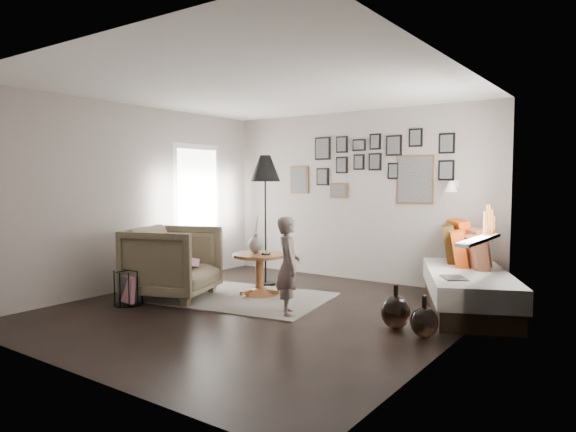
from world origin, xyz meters
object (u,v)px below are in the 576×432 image
Objects in this scene: pedestal_table at (259,276)px; demijohn_large at (396,312)px; floor_lamp at (265,173)px; armchair at (173,262)px; vase at (256,242)px; child at (288,266)px; daybed at (471,282)px; magazine_basket at (128,288)px; demijohn_small at (424,322)px.

pedestal_table reaches higher than demijohn_large.
armchair is at bearing -109.23° from floor_lamp.
vase is 0.45× the size of child.
daybed is at bearing 5.59° from floor_lamp.
floor_lamp reaches higher than magazine_basket.
vase is at bearing 167.87° from demijohn_small.
demijohn_large is at bearing 161.08° from demijohn_small.
magazine_basket is at bearing -126.72° from pedestal_table.
vase reaches higher than demijohn_large.
armchair is 3.00m from demijohn_large.
daybed is 1.18× the size of floor_lamp.
vase is 0.49× the size of armchair.
demijohn_large is 0.37m from demijohn_small.
daybed is 4.18m from magazine_basket.
daybed is at bearing 19.30° from pedestal_table.
pedestal_table is at bearing -67.29° from armchair.
child is at bearing -32.08° from vase.
armchair is 0.54× the size of floor_lamp.
daybed is at bearing -89.52° from child.
child reaches higher than pedestal_table.
pedestal_table is 1.55× the size of demijohn_large.
pedestal_table is at bearing 53.28° from magazine_basket.
magazine_basket is (-1.01, -1.35, -0.05)m from pedestal_table.
armchair is 1.86m from floor_lamp.
demijohn_small is (-0.05, -1.41, -0.16)m from daybed.
vase is at bearing 165.96° from pedestal_table.
child is (1.89, 0.76, 0.35)m from magazine_basket.
child is at bearing -177.98° from demijohn_small.
daybed reaches higher than magazine_basket.
daybed reaches higher than demijohn_large.
vase reaches higher than armchair.
armchair is (-0.76, -0.78, -0.25)m from vase.
armchair is at bearing 54.49° from child.
floor_lamp is 2.03m from child.
child reaches higher than armchair.
pedestal_table is 0.47m from vase.
armchair is at bearing -137.72° from pedestal_table.
daybed is (2.53, 0.88, 0.06)m from pedestal_table.
floor_lamp is 2.50m from magazine_basket.
floor_lamp is 4.55× the size of demijohn_small.
pedestal_table is at bearing -58.83° from floor_lamp.
child is (-1.24, -0.18, 0.39)m from demijohn_large.
demijohn_small is (2.84, -1.13, -1.49)m from floor_lamp.
vase is at bearing 168.99° from demijohn_large.
daybed is 4.88× the size of demijohn_large.
vase reaches higher than pedestal_table.
floor_lamp is (-2.89, -0.28, 1.32)m from daybed.
vase is at bearing 55.91° from magazine_basket.
pedestal_table is at bearing 15.14° from child.
floor_lamp is at bearing 5.08° from child.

